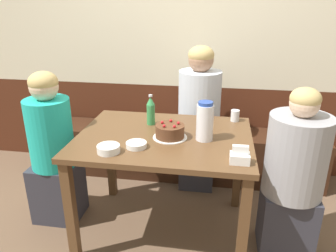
% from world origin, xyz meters
% --- Properties ---
extents(ground_plane, '(12.00, 12.00, 0.00)m').
position_xyz_m(ground_plane, '(0.00, 0.00, 0.00)').
color(ground_plane, brown).
extents(back_wall, '(4.80, 0.04, 2.50)m').
position_xyz_m(back_wall, '(0.00, 1.05, 1.25)').
color(back_wall, '#4C2314').
rests_on(back_wall, ground_plane).
extents(bench_seat, '(2.65, 0.38, 0.46)m').
position_xyz_m(bench_seat, '(0.00, 0.83, 0.23)').
color(bench_seat, '#381E11').
rests_on(bench_seat, ground_plane).
extents(dining_table, '(1.16, 0.88, 0.76)m').
position_xyz_m(dining_table, '(0.00, 0.00, 0.66)').
color(dining_table, brown).
rests_on(dining_table, ground_plane).
extents(birthday_cake, '(0.23, 0.23, 0.11)m').
position_xyz_m(birthday_cake, '(0.04, -0.03, 0.80)').
color(birthday_cake, white).
rests_on(birthday_cake, dining_table).
extents(water_pitcher, '(0.11, 0.11, 0.26)m').
position_xyz_m(water_pitcher, '(0.27, -0.02, 0.88)').
color(water_pitcher, white).
rests_on(water_pitcher, dining_table).
extents(soju_bottle, '(0.06, 0.06, 0.22)m').
position_xyz_m(soju_bottle, '(-0.13, 0.19, 0.86)').
color(soju_bottle, '#388E4C').
rests_on(soju_bottle, dining_table).
extents(napkin_holder, '(0.11, 0.08, 0.11)m').
position_xyz_m(napkin_holder, '(0.48, -0.31, 0.80)').
color(napkin_holder, white).
rests_on(napkin_holder, dining_table).
extents(bowl_soup_white, '(0.13, 0.13, 0.03)m').
position_xyz_m(bowl_soup_white, '(-0.14, -0.21, 0.78)').
color(bowl_soup_white, white).
rests_on(bowl_soup_white, dining_table).
extents(bowl_rice_small, '(0.14, 0.14, 0.04)m').
position_xyz_m(bowl_rice_small, '(-0.28, -0.30, 0.78)').
color(bowl_rice_small, white).
rests_on(bowl_rice_small, dining_table).
extents(glass_water_tall, '(0.06, 0.06, 0.08)m').
position_xyz_m(glass_water_tall, '(0.47, 0.36, 0.80)').
color(glass_water_tall, silver).
rests_on(glass_water_tall, dining_table).
extents(person_teal_shirt, '(0.36, 0.36, 1.26)m').
position_xyz_m(person_teal_shirt, '(0.18, 0.70, 0.63)').
color(person_teal_shirt, '#33333D').
rests_on(person_teal_shirt, ground_plane).
extents(person_pale_blue_shirt, '(0.38, 0.38, 1.14)m').
position_xyz_m(person_pale_blue_shirt, '(0.84, -0.07, 0.56)').
color(person_pale_blue_shirt, '#33333D').
rests_on(person_pale_blue_shirt, ground_plane).
extents(person_grey_tee, '(0.34, 0.32, 1.16)m').
position_xyz_m(person_grey_tee, '(-0.84, 0.03, 0.55)').
color(person_grey_tee, '#33333D').
rests_on(person_grey_tee, ground_plane).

